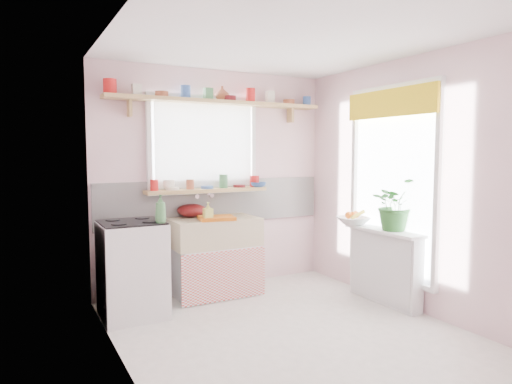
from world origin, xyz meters
TOP-DOWN VIEW (x-y plane):
  - room at (0.66, 0.86)m, footprint 3.20×3.20m
  - sink_unit at (-0.15, 1.29)m, footprint 0.95×0.65m
  - cooker at (-1.10, 1.05)m, footprint 0.58×0.58m
  - radiator_ledge at (1.30, 0.20)m, footprint 0.22×0.95m
  - windowsill at (-0.15, 1.48)m, footprint 1.40×0.22m
  - pine_shelf at (0.00, 1.47)m, footprint 2.52×0.24m
  - shelf_crockery at (-0.02, 1.47)m, footprint 2.47×0.11m
  - sill_crockery at (-0.17, 1.48)m, footprint 1.35×0.11m
  - dish_tray at (-0.18, 1.16)m, footprint 0.41×0.34m
  - colander at (-0.33, 1.50)m, footprint 0.37×0.37m
  - jade_plant at (1.33, 0.11)m, footprint 0.50×0.44m
  - fruit_bowl at (1.21, 0.60)m, footprint 0.40×0.40m
  - herb_pot at (1.33, 0.18)m, footprint 0.13×0.10m
  - soap_bottle_sink at (-0.28, 1.13)m, footprint 0.09×0.10m
  - sill_cup at (-0.58, 1.54)m, footprint 0.18×0.18m
  - sill_bowl at (0.47, 1.42)m, footprint 0.20×0.20m
  - shelf_vase at (0.06, 1.53)m, footprint 0.18×0.18m
  - cooker_bottle at (-0.88, 0.83)m, footprint 0.11×0.11m
  - fruit at (1.22, 0.61)m, footprint 0.20×0.14m

SIDE VIEW (x-z plane):
  - radiator_ledge at x=1.30m, z-range 0.01..0.78m
  - sink_unit at x=-0.15m, z-range -0.13..0.99m
  - cooker at x=-1.10m, z-range 0.00..0.92m
  - fruit_bowl at x=1.21m, z-range 0.78..0.86m
  - dish_tray at x=-0.18m, z-range 0.85..0.89m
  - fruit at x=1.22m, z-range 0.83..0.93m
  - herb_pot at x=1.33m, z-range 0.78..1.00m
  - colander at x=-0.33m, z-range 0.85..1.00m
  - soap_bottle_sink at x=-0.28m, z-range 0.85..1.05m
  - jade_plant at x=1.33m, z-range 0.78..1.31m
  - cooker_bottle at x=-0.88m, z-range 0.92..1.18m
  - windowsill at x=-0.15m, z-range 1.12..1.16m
  - sill_bowl at x=0.47m, z-range 1.16..1.22m
  - sill_cup at x=-0.58m, z-range 1.16..1.27m
  - sill_crockery at x=-0.17m, z-range 1.16..1.28m
  - room at x=0.66m, z-range -0.23..2.97m
  - pine_shelf at x=0.00m, z-range 2.10..2.14m
  - shelf_crockery at x=-0.02m, z-range 2.13..2.25m
  - shelf_vase at x=0.06m, z-range 2.14..2.31m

